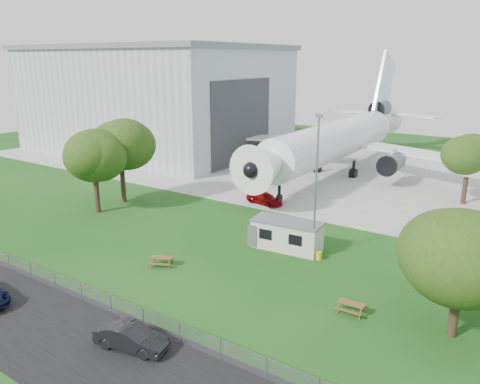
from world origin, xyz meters
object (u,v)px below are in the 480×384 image
Objects in this scene: picnic_west at (162,266)px; hangar at (156,98)px; site_cabin at (287,235)px; car_centre_sedan at (131,337)px; airliner at (339,138)px; picnic_east at (351,313)px.

hangar is at bearing 108.73° from picnic_west.
car_centre_sedan is (-0.37, -18.23, -0.59)m from site_cabin.
hangar is at bearing 145.97° from site_cabin.
car_centre_sedan is at bearing -80.69° from picnic_west.
hangar is at bearing 30.10° from car_centre_sedan.
car_centre_sedan is at bearing -81.54° from airliner.
airliner is 30.34m from site_cabin.
airliner is 26.52× the size of picnic_west.
airliner is 10.81× the size of car_centre_sedan.
car_centre_sedan reaches higher than picnic_east.
hangar is 53.70m from picnic_west.
airliner reaches higher than site_cabin.
site_cabin is 11.23m from picnic_west.
hangar reaches higher than airliner.
site_cabin is at bearing -34.03° from hangar.
site_cabin is 18.24m from car_centre_sedan.
car_centre_sedan is at bearing -91.16° from site_cabin.
picnic_west is at bearing -89.04° from airliner.
hangar is 64.69m from car_centre_sedan.
picnic_west is 11.38m from car_centre_sedan.
site_cabin is at bearing -13.21° from car_centre_sedan.
picnic_east is at bearing -35.03° from hangar.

